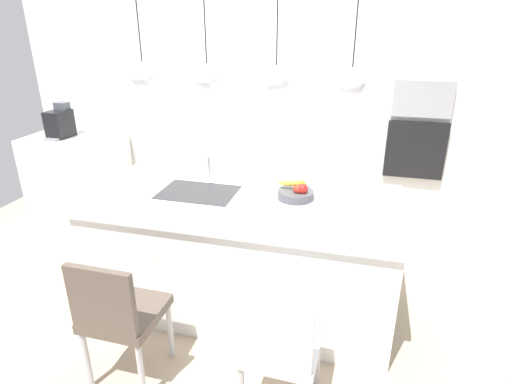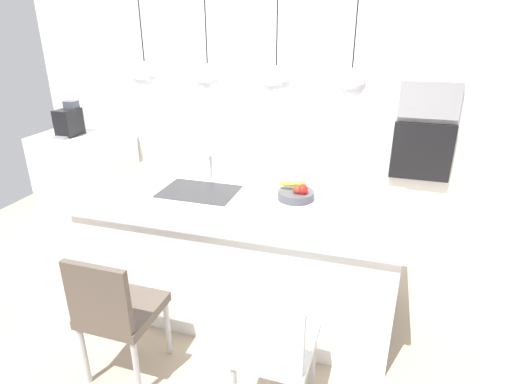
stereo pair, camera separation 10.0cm
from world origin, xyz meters
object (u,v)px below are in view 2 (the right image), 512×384
chair_middle (273,345)px  coffee_machine (69,121)px  microwave (430,100)px  chair_near (116,310)px  oven (422,152)px  fruit_bowl (297,193)px

chair_middle → coffee_machine: bearing=143.6°
microwave → chair_near: microwave is taller
coffee_machine → chair_middle: size_ratio=0.45×
coffee_machine → microwave: bearing=4.4°
oven → chair_middle: bearing=-108.1°
microwave → chair_middle: size_ratio=0.64×
coffee_machine → chair_middle: coffee_machine is taller
fruit_bowl → chair_near: bearing=-130.4°
chair_near → coffee_machine: bearing=132.7°
coffee_machine → oven: (3.83, 0.30, -0.11)m
fruit_bowl → chair_middle: size_ratio=0.32×
coffee_machine → oven: size_ratio=0.68×
coffee_machine → chair_near: coffee_machine is taller
fruit_bowl → oven: bearing=58.5°
fruit_bowl → microwave: (0.92, 1.51, 0.45)m
oven → chair_middle: oven is taller
fruit_bowl → chair_middle: fruit_bowl is taller
microwave → fruit_bowl: bearing=-121.5°
chair_near → chair_middle: chair_near is taller
chair_middle → microwave: bearing=71.9°
oven → chair_near: 3.11m
chair_near → oven: bearing=54.7°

